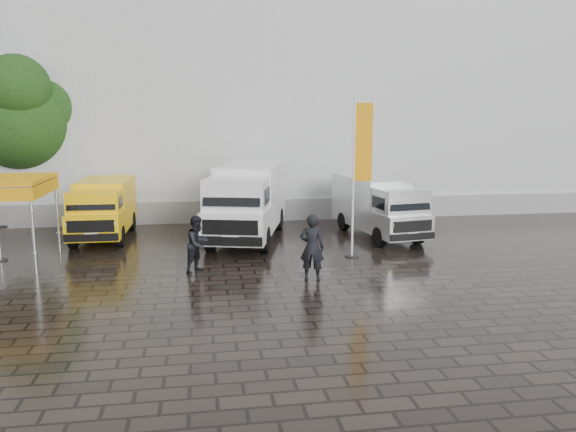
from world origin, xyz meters
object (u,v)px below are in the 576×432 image
Objects in this scene: van_silver at (378,208)px; flagpole at (359,168)px; wheelie_bin at (408,208)px; van_yellow at (103,210)px; van_white at (247,203)px; person_front at (312,247)px; person_tent at (198,244)px.

flagpole is at bearing -128.33° from van_silver.
van_yellow is at bearing -152.97° from wheelie_bin.
van_silver is at bearing 12.00° from van_white.
van_silver reaches higher than person_front.
van_yellow is at bearing 154.58° from flagpole.
flagpole is at bearing -110.39° from person_front.
van_white is 3.36× the size of person_front.
van_yellow is at bearing 76.38° from person_tent.
flagpole is 3.95m from person_front.
flagpole reaches higher than person_tent.
van_white reaches higher than person_tent.
wheelie_bin is at bearing 10.39° from van_yellow.
person_tent is (-1.92, -4.46, -0.56)m from van_white.
van_yellow is 4.72× the size of wheelie_bin.
person_front is at bearing -43.78° from van_yellow.
van_silver is 8.30m from person_tent.
wheelie_bin is (7.82, 3.22, -0.92)m from van_white.
van_silver is 0.99× the size of flagpole.
person_tent is at bearing -5.05° from person_front.
person_front is (-6.44, -9.14, 0.47)m from wheelie_bin.
van_silver is 3.05× the size of person_tent.
person_tent is at bearing -158.44° from van_silver.
van_yellow reaches higher than person_front.
person_front is at bearing -107.45° from wheelie_bin.
van_silver is at bearing -109.08° from wheelie_bin.
wheelie_bin is at bearing 56.52° from flagpole.
van_white is at bearing -9.26° from van_yellow.
van_white reaches higher than van_yellow.
flagpole is 5.19× the size of wheelie_bin.
van_yellow is at bearing -26.17° from person_front.
wheelie_bin is 11.18m from person_front.
person_front reaches higher than wheelie_bin.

